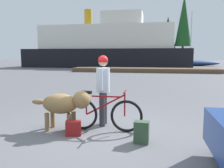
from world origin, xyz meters
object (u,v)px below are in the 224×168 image
object	(u,v)px
bicycle	(103,114)
dog	(65,104)
backpack	(141,132)
ferry_boat	(108,47)
person_cyclist	(103,84)
handbag_pannier	(73,128)
sailboat_moored	(190,63)

from	to	relation	value
bicycle	dog	world-z (taller)	bicycle
dog	bicycle	bearing A→B (deg)	7.47
backpack	ferry_boat	distance (m)	29.52
person_cyclist	ferry_boat	xyz separation A→B (m)	(-5.52, 27.66, 1.81)
handbag_pannier	sailboat_moored	distance (m)	34.90
dog	backpack	size ratio (longest dim) A/B	3.24
bicycle	backpack	bearing A→B (deg)	-33.68
dog	ferry_boat	size ratio (longest dim) A/B	0.06
handbag_pannier	sailboat_moored	size ratio (longest dim) A/B	0.04
dog	handbag_pannier	bearing A→B (deg)	-44.64
backpack	handbag_pannier	distance (m)	1.44
bicycle	person_cyclist	world-z (taller)	person_cyclist
dog	handbag_pannier	xyz separation A→B (m)	(0.31, -0.30, -0.45)
handbag_pannier	backpack	bearing A→B (deg)	-6.71
sailboat_moored	dog	bearing A→B (deg)	-102.35
ferry_boat	sailboat_moored	world-z (taller)	sailboat_moored
dog	handbag_pannier	size ratio (longest dim) A/B	4.31
backpack	person_cyclist	bearing A→B (deg)	133.86
bicycle	dog	size ratio (longest dim) A/B	1.24
dog	ferry_boat	world-z (taller)	ferry_boat
bicycle	sailboat_moored	world-z (taller)	sailboat_moored
bicycle	sailboat_moored	size ratio (longest dim) A/B	0.19
backpack	ferry_boat	world-z (taller)	ferry_boat
sailboat_moored	handbag_pannier	bearing A→B (deg)	-101.75
dog	sailboat_moored	world-z (taller)	sailboat_moored
ferry_boat	sailboat_moored	size ratio (longest dim) A/B	2.54
bicycle	dog	bearing A→B (deg)	-172.53
ferry_boat	dog	bearing A→B (deg)	-80.42
handbag_pannier	ferry_boat	bearing A→B (deg)	100.08
handbag_pannier	bicycle	bearing A→B (deg)	37.00
backpack	handbag_pannier	world-z (taller)	backpack
bicycle	handbag_pannier	xyz separation A→B (m)	(-0.55, -0.42, -0.23)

